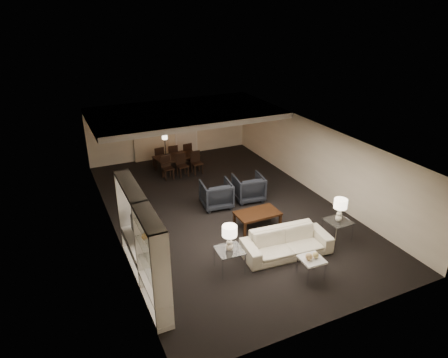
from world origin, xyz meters
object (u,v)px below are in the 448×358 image
chair_nm (183,165)px  chair_fm (172,155)px  chair_fl (158,157)px  floor_speaker (149,239)px  chair_fr (186,153)px  vase_blue (156,273)px  sofa (287,243)px  marble_table (311,268)px  armchair_left (216,194)px  vase_amber (145,236)px  table_lamp_right (340,210)px  side_table_left (229,260)px  armchair_right (248,188)px  chair_nr (197,163)px  pendant_light (193,124)px  dining_table (177,163)px  chair_nl (168,168)px  floor_lamp (166,152)px  television (133,227)px  coffee_table (257,219)px  table_lamp_left (230,238)px  side_table_right (337,230)px

chair_nm → chair_fm: size_ratio=1.00×
chair_fl → floor_speaker: bearing=64.3°
chair_fr → chair_nm: bearing=57.9°
vase_blue → sofa: bearing=12.0°
marble_table → vase_blue: 3.89m
armchair_left → vase_amber: size_ratio=5.71×
floor_speaker → armchair_left: bearing=11.6°
table_lamp_right → vase_blue: (-5.48, -0.80, 0.19)m
side_table_left → chair_fm: (0.93, 7.43, 0.14)m
armchair_left → vase_blue: (-3.18, -4.10, 0.70)m
armchair_right → chair_nr: (-0.77, 2.83, 0.00)m
armchair_left → chair_nm: 2.84m
chair_fr → table_lamp_right: bearing=96.9°
pendant_light → side_table_left: 6.85m
dining_table → chair_nl: chair_nl is taller
dining_table → floor_lamp: 0.65m
pendant_light → marble_table: bearing=-88.7°
chair_nr → floor_lamp: 1.40m
sofa → dining_table: 6.83m
television → chair_nl: size_ratio=1.13×
floor_lamp → table_lamp_right: bearing=-68.2°
coffee_table → chair_nr: bearing=92.2°
table_lamp_right → television: bearing=166.1°
marble_table → chair_fm: chair_fm is taller
armchair_right → dining_table: bearing=-60.9°
table_lamp_left → floor_speaker: (-1.63, 1.52, -0.47)m
chair_fl → chair_fm: bearing=172.6°
dining_table → chair_nr: bearing=-55.1°
armchair_right → side_table_right: armchair_right is taller
coffee_table → marble_table: marble_table is taller
coffee_table → armchair_right: 1.81m
coffee_table → dining_table: 5.24m
sofa → chair_nm: (-0.77, 6.13, 0.10)m
pendant_light → chair_nm: 1.63m
armchair_right → floor_lamp: size_ratio=0.67×
pendant_light → side_table_left: bearing=-103.3°
chair_fl → side_table_right: bearing=105.1°
chair_fr → side_table_left: bearing=71.1°
coffee_table → armchair_right: (0.60, 1.70, 0.21)m
chair_fr → coffee_table: bearing=84.4°
side_table_right → armchair_right: bearing=108.4°
table_lamp_left → chair_nm: table_lamp_left is taller
sofa → television: size_ratio=2.36×
side_table_left → floor_lamp: bearing=85.5°
chair_nm → table_lamp_right: bearing=-72.1°
vase_amber → chair_fl: bearing=72.3°
pendant_light → armchair_right: pendant_light is taller
side_table_left → floor_speaker: size_ratio=0.68×
sofa → side_table_left: bearing=-175.0°
television → floor_speaker: size_ratio=1.04×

